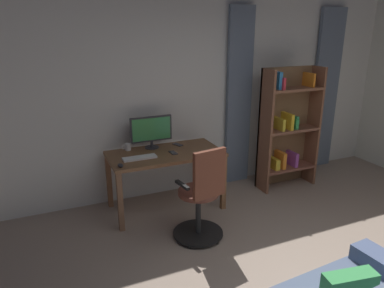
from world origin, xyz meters
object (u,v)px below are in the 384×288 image
at_px(cell_phone_by_monitor, 173,153).
at_px(cell_phone_face_up, 178,145).
at_px(desk, 165,160).
at_px(computer_monitor, 151,130).
at_px(computer_keyboard, 140,158).
at_px(bookshelf, 286,128).
at_px(computer_mouse, 120,165).
at_px(mug_tea, 128,147).
at_px(office_chair, 202,198).

xyz_separation_m(cell_phone_by_monitor, cell_phone_face_up, (-0.17, -0.27, 0.00)).
height_order(desk, computer_monitor, computer_monitor).
relative_size(computer_keyboard, cell_phone_face_up, 2.79).
xyz_separation_m(desk, cell_phone_face_up, (-0.25, -0.21, 0.10)).
bearing_deg(desk, cell_phone_by_monitor, 143.67).
xyz_separation_m(cell_phone_by_monitor, bookshelf, (-1.75, -0.06, 0.11)).
distance_m(desk, computer_keyboard, 0.38).
height_order(computer_mouse, cell_phone_face_up, computer_mouse).
relative_size(cell_phone_by_monitor, cell_phone_face_up, 1.00).
height_order(cell_phone_by_monitor, mug_tea, mug_tea).
bearing_deg(cell_phone_by_monitor, cell_phone_face_up, -124.84).
bearing_deg(computer_keyboard, computer_mouse, 32.19).
xyz_separation_m(computer_keyboard, mug_tea, (0.05, -0.36, 0.03)).
distance_m(office_chair, cell_phone_by_monitor, 0.83).
height_order(mug_tea, bookshelf, bookshelf).
distance_m(desk, cell_phone_face_up, 0.35).
bearing_deg(computer_monitor, cell_phone_by_monitor, 120.54).
distance_m(cell_phone_face_up, bookshelf, 1.60).
height_order(desk, office_chair, office_chair).
distance_m(desk, cell_phone_by_monitor, 0.15).
bearing_deg(computer_keyboard, cell_phone_face_up, -153.24).
bearing_deg(office_chair, cell_phone_by_monitor, 82.71).
height_order(office_chair, computer_keyboard, office_chair).
bearing_deg(bookshelf, cell_phone_face_up, -7.78).
bearing_deg(computer_mouse, computer_monitor, -136.23).
height_order(computer_keyboard, mug_tea, mug_tea).
distance_m(computer_mouse, cell_phone_face_up, 0.99).
height_order(computer_monitor, cell_phone_by_monitor, computer_monitor).
xyz_separation_m(desk, office_chair, (-0.11, 0.85, -0.16)).
relative_size(office_chair, cell_phone_by_monitor, 7.49).
bearing_deg(office_chair, mug_tea, 105.50).
relative_size(desk, computer_mouse, 13.96).
distance_m(office_chair, computer_keyboard, 0.92).
relative_size(office_chair, bookshelf, 0.63).
height_order(office_chair, bookshelf, bookshelf).
xyz_separation_m(computer_mouse, bookshelf, (-2.44, -0.25, 0.09)).
xyz_separation_m(computer_keyboard, bookshelf, (-2.18, -0.09, 0.10)).
bearing_deg(computer_monitor, bookshelf, 172.79).
xyz_separation_m(computer_monitor, computer_keyboard, (0.25, 0.33, -0.22)).
xyz_separation_m(computer_keyboard, computer_mouse, (0.27, 0.17, 0.01)).
bearing_deg(bookshelf, computer_keyboard, 2.30).
xyz_separation_m(computer_monitor, cell_phone_by_monitor, (-0.18, 0.30, -0.23)).
bearing_deg(mug_tea, computer_keyboard, 98.55).
bearing_deg(cell_phone_by_monitor, desk, -39.68).
xyz_separation_m(desk, mug_tea, (0.40, -0.27, 0.14)).
bearing_deg(office_chair, computer_monitor, 91.46).
relative_size(computer_mouse, cell_phone_by_monitor, 0.69).
distance_m(cell_phone_by_monitor, cell_phone_face_up, 0.32).
bearing_deg(desk, mug_tea, -33.77).
bearing_deg(computer_keyboard, bookshelf, -177.70).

